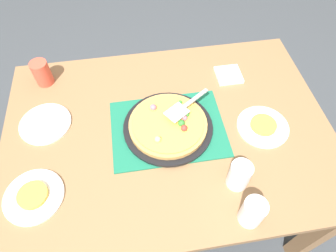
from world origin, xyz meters
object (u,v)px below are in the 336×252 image
plate_side (45,124)px  cup_near (252,212)px  pizza (168,124)px  plate_near_left (34,196)px  served_slice_left (33,195)px  cup_corner (239,175)px  pizza_server (185,106)px  napkin_stack (229,75)px  pizza_pan (168,127)px  plate_far_right (263,127)px  served_slice_right (264,125)px  cup_far (42,73)px

plate_side → cup_near: (0.74, -0.53, 0.06)m
pizza → plate_near_left: 0.58m
served_slice_left → cup_corner: cup_corner is taller
plate_near_left → cup_corner: (0.75, -0.06, 0.06)m
pizza_server → napkin_stack: pizza_server is taller
cup_corner → plate_side: bearing=151.9°
pizza_pan → served_slice_left: size_ratio=3.45×
pizza → pizza_server: 0.10m
pizza_pan → pizza_server: size_ratio=1.77×
plate_side → cup_near: cup_near is taller
pizza → plate_side: pizza is taller
plate_side → pizza_pan: bearing=-11.6°
plate_near_left → served_slice_left: size_ratio=2.00×
cup_corner → napkin_stack: size_ratio=1.00×
plate_far_right → served_slice_right: (0.00, -0.00, 0.01)m
pizza_pan → napkin_stack: (0.34, 0.27, -0.01)m
pizza_pan → served_slice_left: (-0.53, -0.23, 0.01)m
cup_near → napkin_stack: size_ratio=1.00×
napkin_stack → cup_near: bearing=-100.1°
plate_far_right → pizza_server: size_ratio=1.03×
plate_near_left → cup_near: (0.75, -0.20, 0.06)m
pizza → plate_far_right: pizza is taller
plate_near_left → cup_near: 0.78m
plate_near_left → plate_side: (0.01, 0.33, 0.00)m
plate_near_left → served_slice_right: 0.95m
plate_side → served_slice_left: (-0.01, -0.33, 0.01)m
plate_near_left → plate_far_right: same height
plate_far_right → served_slice_right: served_slice_right is taller
plate_near_left → plate_far_right: 0.95m
served_slice_right → cup_corner: size_ratio=0.92×
served_slice_right → cup_far: 1.03m
plate_far_right → served_slice_right: bearing=-90.0°
pizza_pan → cup_corner: size_ratio=3.17×
plate_near_left → served_slice_left: 0.01m
pizza → cup_near: bearing=-62.8°
pizza_pan → cup_far: bearing=145.8°
pizza → plate_near_left: bearing=-157.2°
plate_side → served_slice_right: 0.94m
pizza → served_slice_left: size_ratio=3.00×
plate_far_right → pizza_server: bearing=160.9°
served_slice_left → cup_far: bearing=90.3°
plate_near_left → served_slice_right: served_slice_right is taller
pizza_pan → plate_side: (-0.52, 0.11, -0.01)m
plate_far_right → served_slice_left: served_slice_left is taller
plate_near_left → served_slice_left: served_slice_left is taller
pizza_pan → plate_far_right: 0.41m
cup_near → cup_corner: 0.14m
served_slice_left → pizza: bearing=22.8°
pizza_pan → napkin_stack: size_ratio=3.17×
cup_far → plate_side: bearing=-86.0°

